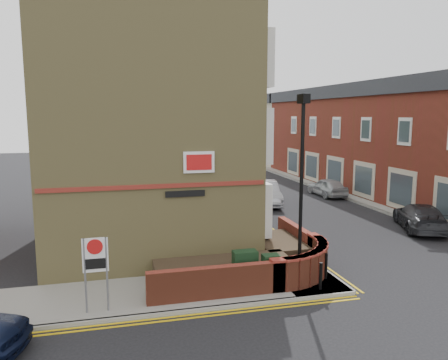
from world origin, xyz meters
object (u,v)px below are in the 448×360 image
utility_cabinet_large (245,268)px  zone_sign (96,261)px  silver_car_near (265,193)px  lamppost (301,189)px

utility_cabinet_large → zone_sign: (-4.70, -0.80, 0.92)m
zone_sign → silver_car_near: zone_sign is taller
utility_cabinet_large → zone_sign: size_ratio=0.55×
silver_car_near → utility_cabinet_large: bearing=-102.1°
lamppost → silver_car_near: 13.75m
zone_sign → utility_cabinet_large: bearing=9.7°
lamppost → zone_sign: size_ratio=2.86×
utility_cabinet_large → silver_car_near: (5.30, 12.97, 0.03)m
utility_cabinet_large → silver_car_near: bearing=67.8°
lamppost → silver_car_near: size_ratio=1.38×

